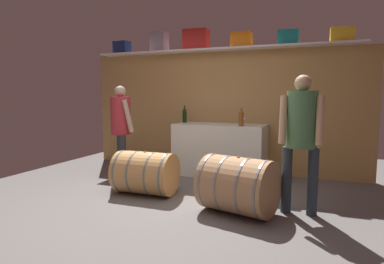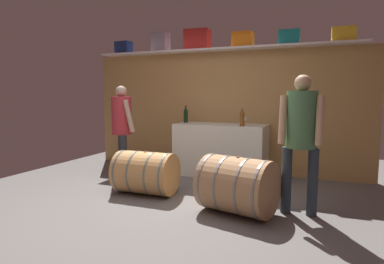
{
  "view_description": "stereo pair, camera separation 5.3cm",
  "coord_description": "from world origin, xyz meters",
  "px_view_note": "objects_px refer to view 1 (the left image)",
  "views": [
    {
      "loc": [
        1.8,
        -3.43,
        1.38
      ],
      "look_at": [
        0.18,
        0.54,
        0.89
      ],
      "focal_mm": 31.5,
      "sensor_mm": 36.0,
      "label": 1
    },
    {
      "loc": [
        1.85,
        -3.41,
        1.38
      ],
      "look_at": [
        0.18,
        0.54,
        0.89
      ],
      "focal_mm": 31.5,
      "sensor_mm": 36.0,
      "label": 2
    }
  ],
  "objects_px": {
    "toolcase_navy": "(122,48)",
    "wine_bottle_dark": "(185,115)",
    "toolcase_red": "(196,40)",
    "wine_glass": "(243,119)",
    "toolcase_yellow": "(342,35)",
    "work_cabinet": "(220,150)",
    "winemaker_pouring": "(121,122)",
    "wine_barrel_far": "(145,173)",
    "toolcase_orange": "(242,40)",
    "visitor_tasting": "(301,130)",
    "toolcase_teal": "(288,38)",
    "wine_bottle_amber": "(241,118)",
    "toolcase_grey": "(159,42)",
    "wine_barrel_near": "(238,185)"
  },
  "relations": [
    {
      "from": "toolcase_navy",
      "to": "wine_bottle_dark",
      "type": "xyz_separation_m",
      "value": [
        1.38,
        -0.17,
        -1.25
      ]
    },
    {
      "from": "toolcase_red",
      "to": "wine_glass",
      "type": "relative_size",
      "value": 3.21
    },
    {
      "from": "toolcase_yellow",
      "to": "work_cabinet",
      "type": "height_order",
      "value": "toolcase_yellow"
    },
    {
      "from": "winemaker_pouring",
      "to": "wine_barrel_far",
      "type": "bearing_deg",
      "value": 12.51
    },
    {
      "from": "toolcase_orange",
      "to": "visitor_tasting",
      "type": "distance_m",
      "value": 2.38
    },
    {
      "from": "toolcase_orange",
      "to": "visitor_tasting",
      "type": "bearing_deg",
      "value": -55.5
    },
    {
      "from": "toolcase_teal",
      "to": "wine_bottle_amber",
      "type": "bearing_deg",
      "value": -146.14
    },
    {
      "from": "toolcase_yellow",
      "to": "wine_barrel_far",
      "type": "distance_m",
      "value": 3.53
    },
    {
      "from": "work_cabinet",
      "to": "wine_bottle_dark",
      "type": "xyz_separation_m",
      "value": [
        -0.67,
        0.06,
        0.56
      ]
    },
    {
      "from": "wine_bottle_amber",
      "to": "toolcase_grey",
      "type": "bearing_deg",
      "value": 164.58
    },
    {
      "from": "wine_barrel_near",
      "to": "wine_barrel_far",
      "type": "xyz_separation_m",
      "value": [
        -1.37,
        0.25,
        -0.04
      ]
    },
    {
      "from": "wine_glass",
      "to": "wine_barrel_far",
      "type": "xyz_separation_m",
      "value": [
        -1.02,
        -1.44,
        -0.66
      ]
    },
    {
      "from": "toolcase_grey",
      "to": "wine_bottle_amber",
      "type": "xyz_separation_m",
      "value": [
        1.66,
        -0.46,
        -1.31
      ]
    },
    {
      "from": "toolcase_grey",
      "to": "toolcase_orange",
      "type": "xyz_separation_m",
      "value": [
        1.53,
        0.0,
        -0.05
      ]
    },
    {
      "from": "toolcase_yellow",
      "to": "visitor_tasting",
      "type": "height_order",
      "value": "toolcase_yellow"
    },
    {
      "from": "toolcase_teal",
      "to": "wine_bottle_amber",
      "type": "relative_size",
      "value": 1.13
    },
    {
      "from": "toolcase_grey",
      "to": "toolcase_teal",
      "type": "relative_size",
      "value": 1.11
    },
    {
      "from": "toolcase_navy",
      "to": "toolcase_teal",
      "type": "height_order",
      "value": "toolcase_navy"
    },
    {
      "from": "toolcase_navy",
      "to": "toolcase_yellow",
      "type": "relative_size",
      "value": 0.89
    },
    {
      "from": "toolcase_teal",
      "to": "work_cabinet",
      "type": "xyz_separation_m",
      "value": [
        -1.03,
        -0.23,
        -1.82
      ]
    },
    {
      "from": "wine_barrel_near",
      "to": "winemaker_pouring",
      "type": "height_order",
      "value": "winemaker_pouring"
    },
    {
      "from": "wine_bottle_dark",
      "to": "wine_glass",
      "type": "relative_size",
      "value": 2.27
    },
    {
      "from": "toolcase_navy",
      "to": "work_cabinet",
      "type": "bearing_deg",
      "value": -2.64
    },
    {
      "from": "wine_barrel_far",
      "to": "winemaker_pouring",
      "type": "relative_size",
      "value": 0.55
    },
    {
      "from": "toolcase_navy",
      "to": "toolcase_red",
      "type": "xyz_separation_m",
      "value": [
        1.53,
        0.0,
        0.06
      ]
    },
    {
      "from": "visitor_tasting",
      "to": "toolcase_teal",
      "type": "bearing_deg",
      "value": -78.7
    },
    {
      "from": "toolcase_navy",
      "to": "toolcase_teal",
      "type": "relative_size",
      "value": 0.93
    },
    {
      "from": "toolcase_orange",
      "to": "winemaker_pouring",
      "type": "bearing_deg",
      "value": -146.48
    },
    {
      "from": "wine_barrel_far",
      "to": "visitor_tasting",
      "type": "distance_m",
      "value": 2.14
    },
    {
      "from": "toolcase_red",
      "to": "toolcase_yellow",
      "type": "height_order",
      "value": "toolcase_red"
    },
    {
      "from": "toolcase_orange",
      "to": "winemaker_pouring",
      "type": "height_order",
      "value": "toolcase_orange"
    },
    {
      "from": "wine_bottle_dark",
      "to": "wine_glass",
      "type": "xyz_separation_m",
      "value": [
        1.06,
        -0.04,
        -0.04
      ]
    },
    {
      "from": "work_cabinet",
      "to": "wine_bottle_amber",
      "type": "height_order",
      "value": "wine_bottle_amber"
    },
    {
      "from": "toolcase_yellow",
      "to": "wine_barrel_near",
      "type": "distance_m",
      "value": 2.9
    },
    {
      "from": "wine_barrel_near",
      "to": "visitor_tasting",
      "type": "bearing_deg",
      "value": 32.75
    },
    {
      "from": "toolcase_navy",
      "to": "toolcase_grey",
      "type": "bearing_deg",
      "value": 3.81
    },
    {
      "from": "toolcase_yellow",
      "to": "wine_bottle_dark",
      "type": "relative_size",
      "value": 1.1
    },
    {
      "from": "toolcase_grey",
      "to": "wine_bottle_dark",
      "type": "bearing_deg",
      "value": -14.25
    },
    {
      "from": "toolcase_red",
      "to": "toolcase_teal",
      "type": "xyz_separation_m",
      "value": [
        1.56,
        0.0,
        -0.06
      ]
    },
    {
      "from": "toolcase_grey",
      "to": "wine_glass",
      "type": "height_order",
      "value": "toolcase_grey"
    },
    {
      "from": "wine_barrel_near",
      "to": "visitor_tasting",
      "type": "height_order",
      "value": "visitor_tasting"
    },
    {
      "from": "visitor_tasting",
      "to": "wine_barrel_far",
      "type": "bearing_deg",
      "value": -1.66
    },
    {
      "from": "toolcase_red",
      "to": "visitor_tasting",
      "type": "height_order",
      "value": "toolcase_red"
    },
    {
      "from": "wine_glass",
      "to": "winemaker_pouring",
      "type": "bearing_deg",
      "value": -153.91
    },
    {
      "from": "toolcase_red",
      "to": "wine_bottle_dark",
      "type": "relative_size",
      "value": 1.41
    },
    {
      "from": "toolcase_navy",
      "to": "wine_glass",
      "type": "height_order",
      "value": "toolcase_navy"
    },
    {
      "from": "toolcase_navy",
      "to": "winemaker_pouring",
      "type": "height_order",
      "value": "toolcase_navy"
    },
    {
      "from": "toolcase_grey",
      "to": "winemaker_pouring",
      "type": "xyz_separation_m",
      "value": [
        -0.14,
        -1.08,
        -1.39
      ]
    },
    {
      "from": "toolcase_navy",
      "to": "wine_barrel_far",
      "type": "xyz_separation_m",
      "value": [
        1.43,
        -1.65,
        -1.96
      ]
    },
    {
      "from": "wine_bottle_amber",
      "to": "winemaker_pouring",
      "type": "relative_size",
      "value": 0.19
    }
  ]
}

